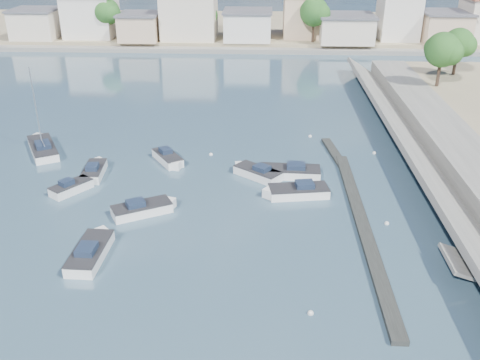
{
  "coord_description": "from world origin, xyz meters",
  "views": [
    {
      "loc": [
        -0.82,
        -25.96,
        21.07
      ],
      "look_at": [
        -2.67,
        14.91,
        1.4
      ],
      "focal_mm": 40.0,
      "sensor_mm": 36.0,
      "label": 1
    }
  ],
  "objects_px": {
    "motorboat_f": "(256,173)",
    "motorboat_b": "(73,187)",
    "motorboat_c": "(286,172)",
    "motorboat_e": "(95,171)",
    "motorboat_d": "(295,192)",
    "motorboat_g": "(169,159)",
    "sailboat": "(42,147)",
    "motorboat_h": "(145,209)",
    "motorboat_a": "(91,251)"
  },
  "relations": [
    {
      "from": "motorboat_d",
      "to": "motorboat_f",
      "type": "distance_m",
      "value": 5.11
    },
    {
      "from": "motorboat_e",
      "to": "motorboat_f",
      "type": "relative_size",
      "value": 1.03
    },
    {
      "from": "motorboat_c",
      "to": "motorboat_g",
      "type": "bearing_deg",
      "value": 167.56
    },
    {
      "from": "motorboat_e",
      "to": "motorboat_h",
      "type": "distance_m",
      "value": 9.43
    },
    {
      "from": "motorboat_h",
      "to": "motorboat_e",
      "type": "bearing_deg",
      "value": 131.08
    },
    {
      "from": "motorboat_c",
      "to": "motorboat_g",
      "type": "height_order",
      "value": "same"
    },
    {
      "from": "motorboat_h",
      "to": "motorboat_d",
      "type": "bearing_deg",
      "value": 16.2
    },
    {
      "from": "motorboat_b",
      "to": "motorboat_c",
      "type": "bearing_deg",
      "value": 12.08
    },
    {
      "from": "motorboat_d",
      "to": "motorboat_h",
      "type": "xyz_separation_m",
      "value": [
        -12.22,
        -3.55,
        0.0
      ]
    },
    {
      "from": "motorboat_e",
      "to": "motorboat_h",
      "type": "bearing_deg",
      "value": -48.92
    },
    {
      "from": "motorboat_e",
      "to": "sailboat",
      "type": "xyz_separation_m",
      "value": [
        -6.98,
        5.33,
        0.03
      ]
    },
    {
      "from": "motorboat_h",
      "to": "motorboat_b",
      "type": "bearing_deg",
      "value": 152.98
    },
    {
      "from": "motorboat_b",
      "to": "motorboat_g",
      "type": "bearing_deg",
      "value": 41.81
    },
    {
      "from": "motorboat_g",
      "to": "motorboat_c",
      "type": "bearing_deg",
      "value": -12.44
    },
    {
      "from": "motorboat_f",
      "to": "sailboat",
      "type": "xyz_separation_m",
      "value": [
        -21.96,
        5.1,
        0.03
      ]
    },
    {
      "from": "motorboat_b",
      "to": "motorboat_a",
      "type": "bearing_deg",
      "value": -65.18
    },
    {
      "from": "motorboat_c",
      "to": "motorboat_f",
      "type": "xyz_separation_m",
      "value": [
        -2.83,
        -0.25,
        -0.0
      ]
    },
    {
      "from": "motorboat_c",
      "to": "motorboat_e",
      "type": "distance_m",
      "value": 17.8
    },
    {
      "from": "motorboat_c",
      "to": "motorboat_h",
      "type": "bearing_deg",
      "value": -146.84
    },
    {
      "from": "motorboat_f",
      "to": "motorboat_a",
      "type": "bearing_deg",
      "value": -129.64
    },
    {
      "from": "motorboat_a",
      "to": "motorboat_d",
      "type": "relative_size",
      "value": 1.0
    },
    {
      "from": "motorboat_f",
      "to": "motorboat_h",
      "type": "xyz_separation_m",
      "value": [
        -8.78,
        -7.33,
        0.0
      ]
    },
    {
      "from": "motorboat_g",
      "to": "sailboat",
      "type": "bearing_deg",
      "value": 170.08
    },
    {
      "from": "motorboat_g",
      "to": "motorboat_d",
      "type": "bearing_deg",
      "value": -28.6
    },
    {
      "from": "motorboat_d",
      "to": "motorboat_g",
      "type": "bearing_deg",
      "value": 151.4
    },
    {
      "from": "motorboat_a",
      "to": "motorboat_b",
      "type": "relative_size",
      "value": 1.5
    },
    {
      "from": "motorboat_d",
      "to": "sailboat",
      "type": "distance_m",
      "value": 26.91
    },
    {
      "from": "motorboat_c",
      "to": "sailboat",
      "type": "bearing_deg",
      "value": 168.92
    },
    {
      "from": "motorboat_b",
      "to": "motorboat_g",
      "type": "height_order",
      "value": "same"
    },
    {
      "from": "motorboat_b",
      "to": "motorboat_d",
      "type": "height_order",
      "value": "same"
    },
    {
      "from": "motorboat_e",
      "to": "motorboat_g",
      "type": "distance_m",
      "value": 7.08
    },
    {
      "from": "motorboat_c",
      "to": "sailboat",
      "type": "height_order",
      "value": "sailboat"
    },
    {
      "from": "motorboat_d",
      "to": "motorboat_e",
      "type": "relative_size",
      "value": 1.2
    },
    {
      "from": "motorboat_d",
      "to": "motorboat_g",
      "type": "height_order",
      "value": "same"
    },
    {
      "from": "motorboat_a",
      "to": "sailboat",
      "type": "relative_size",
      "value": 0.64
    },
    {
      "from": "motorboat_h",
      "to": "sailboat",
      "type": "distance_m",
      "value": 18.12
    },
    {
      "from": "motorboat_f",
      "to": "motorboat_g",
      "type": "distance_m",
      "value": 8.99
    },
    {
      "from": "motorboat_e",
      "to": "sailboat",
      "type": "relative_size",
      "value": 0.53
    },
    {
      "from": "motorboat_f",
      "to": "motorboat_b",
      "type": "bearing_deg",
      "value": -166.71
    },
    {
      "from": "motorboat_a",
      "to": "motorboat_f",
      "type": "height_order",
      "value": "same"
    },
    {
      "from": "motorboat_a",
      "to": "motorboat_g",
      "type": "height_order",
      "value": "same"
    },
    {
      "from": "motorboat_a",
      "to": "motorboat_h",
      "type": "bearing_deg",
      "value": 68.36
    },
    {
      "from": "motorboat_a",
      "to": "motorboat_d",
      "type": "distance_m",
      "value": 17.68
    },
    {
      "from": "motorboat_c",
      "to": "motorboat_e",
      "type": "bearing_deg",
      "value": -178.46
    },
    {
      "from": "motorboat_c",
      "to": "motorboat_h",
      "type": "height_order",
      "value": "same"
    },
    {
      "from": "motorboat_a",
      "to": "motorboat_g",
      "type": "distance_m",
      "value": 16.58
    },
    {
      "from": "motorboat_g",
      "to": "motorboat_h",
      "type": "distance_m",
      "value": 10.1
    },
    {
      "from": "motorboat_d",
      "to": "motorboat_f",
      "type": "bearing_deg",
      "value": 132.31
    },
    {
      "from": "motorboat_c",
      "to": "motorboat_d",
      "type": "height_order",
      "value": "same"
    },
    {
      "from": "motorboat_c",
      "to": "motorboat_h",
      "type": "relative_size",
      "value": 1.24
    }
  ]
}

